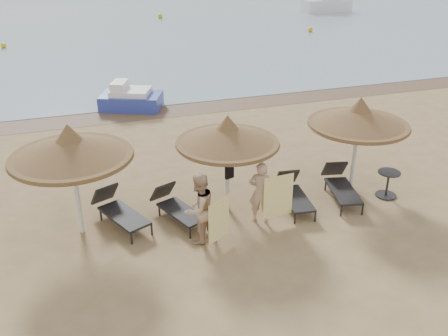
# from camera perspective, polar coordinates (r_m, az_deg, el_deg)

# --- Properties ---
(ground) EXTENTS (160.00, 160.00, 0.00)m
(ground) POSITION_cam_1_polar(r_m,az_deg,el_deg) (11.57, 3.53, -8.21)
(ground) COLOR #9C7F52
(ground) RESTS_ON ground
(wet_sand_strip) EXTENTS (200.00, 1.60, 0.01)m
(wet_sand_strip) POSITION_cam_1_polar(r_m,az_deg,el_deg) (19.73, -6.39, 6.55)
(wet_sand_strip) COLOR brown
(wet_sand_strip) RESTS_ON ground
(palapa_left) EXTENTS (2.73, 2.73, 2.70)m
(palapa_left) POSITION_cam_1_polar(r_m,az_deg,el_deg) (11.32, -17.16, 2.21)
(palapa_left) COLOR silver
(palapa_left) RESTS_ON ground
(palapa_center) EXTENTS (2.53, 2.53, 2.51)m
(palapa_center) POSITION_cam_1_polar(r_m,az_deg,el_deg) (11.89, 0.40, 3.74)
(palapa_center) COLOR silver
(palapa_center) RESTS_ON ground
(palapa_right) EXTENTS (2.63, 2.63, 2.61)m
(palapa_right) POSITION_cam_1_polar(r_m,az_deg,el_deg) (13.31, 15.18, 5.65)
(palapa_right) COLOR silver
(palapa_right) RESTS_ON ground
(lounger_far_left) EXTENTS (1.29, 1.91, 0.82)m
(lounger_far_left) POSITION_cam_1_polar(r_m,az_deg,el_deg) (12.26, -12.00, -4.64)
(lounger_far_left) COLOR #262627
(lounger_far_left) RESTS_ON ground
(lounger_near_left) EXTENTS (1.16, 1.81, 0.77)m
(lounger_near_left) POSITION_cam_1_polar(r_m,az_deg,el_deg) (12.23, -5.50, -4.33)
(lounger_near_left) COLOR #262627
(lounger_near_left) RESTS_ON ground
(lounger_near_right) EXTENTS (0.76, 1.77, 0.77)m
(lounger_near_right) POSITION_cam_1_polar(r_m,az_deg,el_deg) (12.90, 7.94, -2.77)
(lounger_near_right) COLOR #262627
(lounger_near_right) RESTS_ON ground
(lounger_far_right) EXTENTS (0.96, 1.89, 0.81)m
(lounger_far_right) POSITION_cam_1_polar(r_m,az_deg,el_deg) (13.48, 13.17, -1.84)
(lounger_far_right) COLOR #262627
(lounger_far_right) RESTS_ON ground
(side_table) EXTENTS (0.59, 0.59, 0.71)m
(side_table) POSITION_cam_1_polar(r_m,az_deg,el_deg) (13.86, 18.17, -1.83)
(side_table) COLOR #262627
(side_table) RESTS_ON ground
(person_left) EXTENTS (1.07, 0.97, 1.96)m
(person_left) POSITION_cam_1_polar(r_m,az_deg,el_deg) (11.03, -2.87, -4.05)
(person_left) COLOR tan
(person_left) RESTS_ON ground
(person_right) EXTENTS (1.00, 0.88, 1.82)m
(person_right) POSITION_cam_1_polar(r_m,az_deg,el_deg) (11.83, 4.23, -2.26)
(person_right) COLOR tan
(person_right) RESTS_ON ground
(towel_left) EXTENTS (0.60, 0.42, 1.00)m
(towel_left) POSITION_cam_1_polar(r_m,az_deg,el_deg) (10.97, -0.58, -5.94)
(towel_left) COLOR yellow
(towel_left) RESTS_ON ground
(towel_right) EXTENTS (0.78, 0.09, 1.09)m
(towel_right) POSITION_cam_1_polar(r_m,az_deg,el_deg) (11.83, 6.23, -3.23)
(towel_right) COLOR yellow
(towel_right) RESTS_ON ground
(bag_patterned) EXTENTS (0.35, 0.21, 0.41)m
(bag_patterned) POSITION_cam_1_polar(r_m,az_deg,el_deg) (12.30, 0.13, 1.32)
(bag_patterned) COLOR silver
(bag_patterned) RESTS_ON ground
(bag_dark) EXTENTS (0.24, 0.15, 0.32)m
(bag_dark) POSITION_cam_1_polar(r_m,az_deg,el_deg) (12.12, 0.62, -0.48)
(bag_dark) COLOR black
(bag_dark) RESTS_ON ground
(pedal_boat) EXTENTS (2.66, 2.15, 1.08)m
(pedal_boat) POSITION_cam_1_polar(r_m,az_deg,el_deg) (20.09, -10.65, 7.81)
(pedal_boat) COLOR #2C3B9C
(pedal_boat) RESTS_ON ground
(buoy_left) EXTENTS (0.32, 0.32, 0.32)m
(buoy_left) POSITION_cam_1_polar(r_m,az_deg,el_deg) (32.96, -23.90, 12.67)
(buoy_left) COLOR gold
(buoy_left) RESTS_ON ground
(buoy_mid) EXTENTS (0.38, 0.38, 0.38)m
(buoy_mid) POSITION_cam_1_polar(r_m,az_deg,el_deg) (41.05, -7.31, 16.84)
(buoy_mid) COLOR gold
(buoy_mid) RESTS_ON ground
(buoy_right) EXTENTS (0.34, 0.34, 0.34)m
(buoy_right) POSITION_cam_1_polar(r_m,az_deg,el_deg) (35.65, 9.83, 15.31)
(buoy_right) COLOR gold
(buoy_right) RESTS_ON ground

